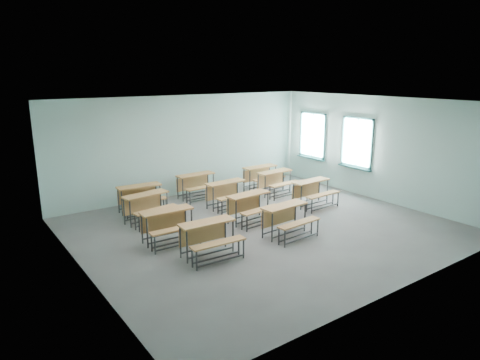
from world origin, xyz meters
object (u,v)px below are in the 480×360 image
object	(u,v)px
desk_unit_r3c2	(262,174)
desk_unit_r0c0	(210,234)
desk_unit_r1c2	(313,189)
desk_unit_r1c0	(169,221)
desk_unit_r2c0	(148,204)
desk_unit_r2c2	(277,179)
desk_unit_r2c1	(228,191)
desk_unit_r0c1	(288,216)
desk_unit_r1c1	(251,204)
desk_unit_r3c1	(198,182)
desk_unit_r3c0	(141,195)

from	to	relation	value
desk_unit_r3c2	desk_unit_r0c0	bearing A→B (deg)	-140.22
desk_unit_r1c2	desk_unit_r1c0	bearing A→B (deg)	178.53
desk_unit_r2c0	desk_unit_r3c2	bearing A→B (deg)	3.74
desk_unit_r2c2	desk_unit_r2c1	bearing A→B (deg)	-177.37
desk_unit_r0c1	desk_unit_r1c1	bearing A→B (deg)	91.56
desk_unit_r0c0	desk_unit_r2c1	size ratio (longest dim) A/B	1.00
desk_unit_r1c0	desk_unit_r3c2	bearing A→B (deg)	29.50
desk_unit_r0c0	desk_unit_r2c2	size ratio (longest dim) A/B	0.99
desk_unit_r2c0	desk_unit_r3c1	distance (m)	2.51
desk_unit_r2c0	desk_unit_r1c0	bearing A→B (deg)	-103.74
desk_unit_r3c2	desk_unit_r2c1	bearing A→B (deg)	-153.62
desk_unit_r3c1	desk_unit_r3c0	bearing A→B (deg)	-173.11
desk_unit_r0c0	desk_unit_r0c1	world-z (taller)	same
desk_unit_r0c0	desk_unit_r1c0	xyz separation A→B (m)	(-0.35, 1.24, 0.00)
desk_unit_r1c1	desk_unit_r3c2	bearing A→B (deg)	41.93
desk_unit_r2c2	desk_unit_r3c0	size ratio (longest dim) A/B	1.00
desk_unit_r2c0	desk_unit_r2c2	size ratio (longest dim) A/B	1.04
desk_unit_r2c2	desk_unit_r3c1	bearing A→B (deg)	149.95
desk_unit_r3c0	desk_unit_r1c0	bearing A→B (deg)	-94.37
desk_unit_r1c2	desk_unit_r2c0	size ratio (longest dim) A/B	0.95
desk_unit_r3c1	desk_unit_r3c2	bearing A→B (deg)	-8.24
desk_unit_r0c0	desk_unit_r1c0	world-z (taller)	same
desk_unit_r2c1	desk_unit_r3c0	xyz separation A→B (m)	(-2.25, 1.08, 0.00)
desk_unit_r2c0	desk_unit_r2c2	distance (m)	4.50
desk_unit_r0c0	desk_unit_r3c1	world-z (taller)	same
desk_unit_r2c1	desk_unit_r3c1	distance (m)	1.39
desk_unit_r1c1	desk_unit_r3c1	size ratio (longest dim) A/B	1.04
desk_unit_r0c1	desk_unit_r2c0	size ratio (longest dim) A/B	0.97
desk_unit_r2c1	desk_unit_r3c0	bearing A→B (deg)	151.68
desk_unit_r3c2	desk_unit_r3c0	bearing A→B (deg)	179.48
desk_unit_r1c0	desk_unit_r3c1	distance (m)	3.64
desk_unit_r3c0	desk_unit_r2c1	bearing A→B (deg)	-22.06
desk_unit_r0c0	desk_unit_r1c2	world-z (taller)	same
desk_unit_r1c2	desk_unit_r1c1	bearing A→B (deg)	179.46
desk_unit_r3c0	desk_unit_r1c2	bearing A→B (deg)	-25.18
desk_unit_r1c2	desk_unit_r3c1	xyz separation A→B (m)	(-2.39, 2.71, 0.00)
desk_unit_r3c0	desk_unit_r0c0	bearing A→B (deg)	-86.43
desk_unit_r2c0	desk_unit_r3c0	size ratio (longest dim) A/B	1.04
desk_unit_r3c2	desk_unit_r2c0	bearing A→B (deg)	-169.20
desk_unit_r3c0	desk_unit_r3c2	size ratio (longest dim) A/B	1.03
desk_unit_r0c1	desk_unit_r3c2	bearing A→B (deg)	55.92
desk_unit_r0c1	desk_unit_r2c2	size ratio (longest dim) A/B	1.00
desk_unit_r1c1	desk_unit_r1c2	size ratio (longest dim) A/B	1.03
desk_unit_r0c0	desk_unit_r1c2	xyz separation A→B (m)	(4.42, 1.30, 0.00)
desk_unit_r0c1	desk_unit_r1c1	size ratio (longest dim) A/B	0.99
desk_unit_r1c2	desk_unit_r2c2	xyz separation A→B (m)	(-0.09, 1.57, 0.00)
desk_unit_r1c1	desk_unit_r3c0	bearing A→B (deg)	124.56
desk_unit_r2c0	desk_unit_r3c1	xyz separation A→B (m)	(2.20, 1.20, 0.00)
desk_unit_r0c0	desk_unit_r2c2	distance (m)	5.19
desk_unit_r3c1	desk_unit_r0c1	bearing A→B (deg)	-89.20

